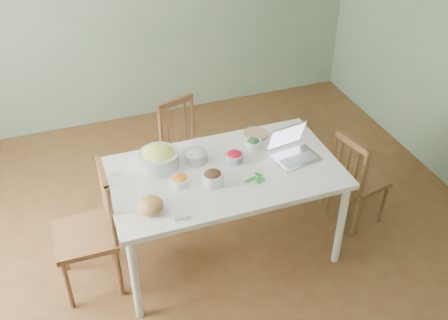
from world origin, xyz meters
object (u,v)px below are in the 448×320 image
object	(u,v)px
laptop	(297,146)
bowl_squash	(159,158)
dining_table	(224,212)
chair_right	(360,178)
chair_far	(187,150)
bread_boule	(150,205)
chair_left	(84,233)

from	to	relation	value
laptop	bowl_squash	bearing A→B (deg)	157.11
dining_table	chair_right	xyz separation A→B (m)	(1.22, -0.02, 0.04)
chair_far	laptop	size ratio (longest dim) A/B	2.65
dining_table	chair_right	world-z (taller)	chair_right
dining_table	bread_boule	world-z (taller)	bread_boule
chair_far	bowl_squash	world-z (taller)	bowl_squash
chair_left	bowl_squash	xyz separation A→B (m)	(0.63, 0.20, 0.38)
chair_far	bowl_squash	xyz separation A→B (m)	(-0.40, -0.67, 0.46)
dining_table	chair_left	size ratio (longest dim) A/B	1.67
laptop	chair_left	bearing A→B (deg)	169.29
bread_boule	bowl_squash	xyz separation A→B (m)	(0.18, 0.48, 0.03)
dining_table	bowl_squash	distance (m)	0.69
chair_far	chair_left	size ratio (longest dim) A/B	0.86
dining_table	chair_right	bearing A→B (deg)	-1.06
dining_table	laptop	size ratio (longest dim) A/B	5.17
bowl_squash	chair_right	bearing A→B (deg)	-8.03
chair_right	bread_boule	xyz separation A→B (m)	(-1.84, -0.24, 0.42)
bread_boule	bowl_squash	world-z (taller)	bowl_squash
bowl_squash	laptop	world-z (taller)	laptop
chair_far	bread_boule	distance (m)	1.35
chair_far	chair_right	world-z (taller)	chair_right
chair_left	dining_table	bearing A→B (deg)	90.04
chair_right	bread_boule	world-z (taller)	bread_boule
chair_far	bowl_squash	size ratio (longest dim) A/B	2.96
chair_left	bowl_squash	world-z (taller)	chair_left
chair_left	bowl_squash	size ratio (longest dim) A/B	3.46
chair_left	laptop	world-z (taller)	laptop
bowl_squash	laptop	size ratio (longest dim) A/B	0.89
chair_right	dining_table	bearing A→B (deg)	76.13
chair_left	laptop	distance (m)	1.70
dining_table	bread_boule	bearing A→B (deg)	-156.84
dining_table	chair_left	distance (m)	1.08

